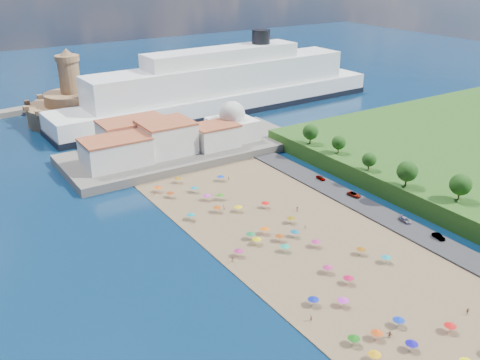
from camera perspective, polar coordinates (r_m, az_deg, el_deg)
ground at (r=141.77m, az=4.14°, el=-6.68°), size 700.00×700.00×0.00m
terrace at (r=202.64m, az=-5.94°, el=3.17°), size 90.00×36.00×3.00m
jetty at (r=225.87m, az=-15.03°, el=4.52°), size 18.00×70.00×2.40m
waterfront_buildings at (r=195.95m, az=-9.50°, el=4.24°), size 57.00×29.00×11.00m
domed_building at (r=207.86m, az=-0.84°, el=5.98°), size 16.00×16.00×15.00m
fortress at (r=252.04m, az=-17.38°, el=7.47°), size 40.00×40.00×32.40m
cruise_ship at (r=256.46m, az=-1.80°, el=9.71°), size 166.65×29.94×36.29m
beach_parasols at (r=132.30m, az=6.66°, el=-8.07°), size 31.83×117.80×2.20m
beachgoers at (r=143.13m, az=3.04°, el=-5.83°), size 33.33×99.68×1.87m
parked_cars at (r=158.36m, az=16.49°, el=-3.72°), size 2.51×66.93×1.42m
hillside_trees at (r=163.85m, az=19.09°, el=0.32°), size 11.84×108.35×7.92m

